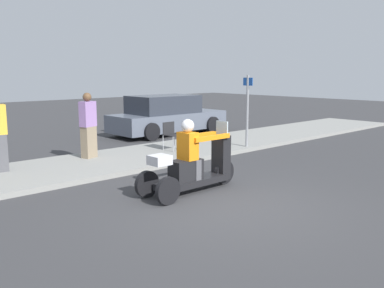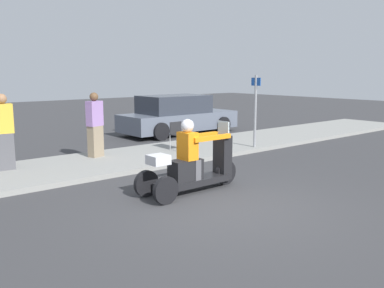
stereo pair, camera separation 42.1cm
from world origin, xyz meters
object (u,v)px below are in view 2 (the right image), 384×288
(spectator_mid_group, at_px, (4,133))
(folding_chair_set_back, at_px, (178,133))
(spectator_by_tree, at_px, (95,126))
(parked_car_lot_far, at_px, (177,116))
(street_sign, at_px, (255,108))
(motorcycle_trike, at_px, (193,166))

(spectator_mid_group, relative_size, folding_chair_set_back, 2.19)
(spectator_by_tree, bearing_deg, parked_car_lot_far, 28.52)
(spectator_by_tree, bearing_deg, street_sign, -21.27)
(motorcycle_trike, height_order, street_sign, street_sign)
(street_sign, bearing_deg, motorcycle_trike, -152.45)
(motorcycle_trike, distance_m, spectator_mid_group, 4.71)
(folding_chair_set_back, xyz_separation_m, street_sign, (2.07, -1.17, 0.69))
(folding_chair_set_back, height_order, street_sign, street_sign)
(motorcycle_trike, bearing_deg, parked_car_lot_far, 54.37)
(spectator_by_tree, bearing_deg, spectator_mid_group, -178.79)
(motorcycle_trike, relative_size, street_sign, 1.08)
(motorcycle_trike, xyz_separation_m, spectator_mid_group, (-2.45, 3.99, 0.45))
(spectator_mid_group, height_order, spectator_by_tree, spectator_mid_group)
(spectator_mid_group, relative_size, parked_car_lot_far, 0.38)
(folding_chair_set_back, xyz_separation_m, parked_car_lot_far, (2.47, 3.23, 0.09))
(spectator_by_tree, xyz_separation_m, folding_chair_set_back, (2.41, -0.58, -0.34))
(motorcycle_trike, height_order, spectator_mid_group, spectator_mid_group)
(motorcycle_trike, distance_m, spectator_by_tree, 4.07)
(spectator_by_tree, bearing_deg, folding_chair_set_back, -13.44)
(folding_chair_set_back, bearing_deg, street_sign, -29.43)
(motorcycle_trike, bearing_deg, folding_chair_set_back, 56.09)
(spectator_mid_group, distance_m, street_sign, 7.07)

